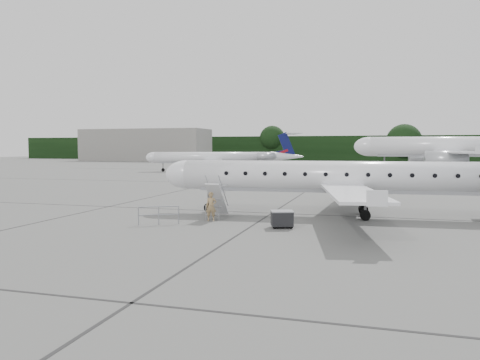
% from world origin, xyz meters
% --- Properties ---
extents(ground, '(320.00, 320.00, 0.00)m').
position_xyz_m(ground, '(0.00, 0.00, 0.00)').
color(ground, slate).
rests_on(ground, ground).
extents(treeline, '(260.00, 4.00, 8.00)m').
position_xyz_m(treeline, '(0.00, 130.00, 4.00)').
color(treeline, black).
rests_on(treeline, ground).
extents(terminal_building, '(40.00, 14.00, 10.00)m').
position_xyz_m(terminal_building, '(-70.00, 110.00, 5.00)').
color(terminal_building, gray).
rests_on(terminal_building, ground).
extents(main_regional_jet, '(27.97, 21.00, 6.86)m').
position_xyz_m(main_regional_jet, '(-1.35, 4.59, 3.43)').
color(main_regional_jet, white).
rests_on(main_regional_jet, ground).
extents(airstair, '(1.01, 2.41, 2.15)m').
position_xyz_m(airstair, '(-9.01, 1.89, 1.07)').
color(airstair, white).
rests_on(airstair, ground).
extents(passenger, '(0.70, 0.55, 1.70)m').
position_xyz_m(passenger, '(-8.92, 0.56, 0.85)').
color(passenger, '#957A51').
rests_on(passenger, ground).
extents(safety_railing, '(1.97, 1.12, 1.00)m').
position_xyz_m(safety_railing, '(-11.29, -1.45, 0.50)').
color(safety_railing, gray).
rests_on(safety_railing, ground).
extents(baggage_cart, '(1.36, 1.22, 0.98)m').
position_xyz_m(baggage_cart, '(-4.52, -0.59, 0.49)').
color(baggage_cart, black).
rests_on(baggage_cart, ground).
extents(bg_narrowbody, '(36.52, 28.05, 12.24)m').
position_xyz_m(bg_narrowbody, '(12.52, 62.53, 6.12)').
color(bg_narrowbody, white).
rests_on(bg_narrowbody, ground).
extents(bg_regional_left, '(31.21, 26.71, 6.92)m').
position_xyz_m(bg_regional_left, '(-27.40, 53.53, 3.46)').
color(bg_regional_left, white).
rests_on(bg_regional_left, ground).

